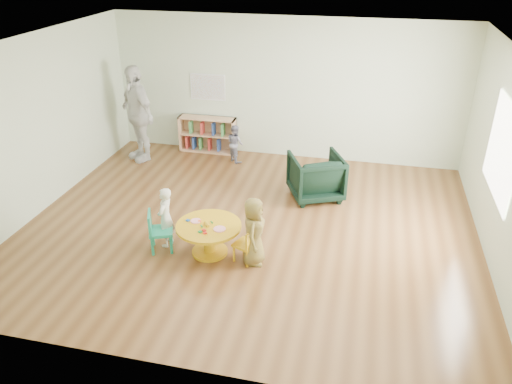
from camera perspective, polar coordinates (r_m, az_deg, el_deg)
room at (r=7.14m, az=-0.75°, el=9.19°), size 7.10×7.00×2.80m
activity_table at (r=7.16m, az=-5.39°, el=-4.76°), size 0.93×0.93×0.51m
kid_chair_left at (r=7.33m, az=-11.18°, el=-4.29°), size 0.43×0.43×0.62m
kid_chair_right at (r=6.97m, az=-0.98°, el=-5.96°), size 0.37×0.37×0.53m
bookshelf at (r=10.67m, az=-5.57°, el=6.57°), size 1.20×0.30×0.75m
alphabet_poster at (r=10.47m, az=-5.52°, el=11.84°), size 0.74×0.01×0.54m
armchair at (r=8.70m, az=6.85°, el=1.78°), size 1.12×1.14×0.79m
child_left at (r=7.37m, az=-10.30°, el=-2.86°), size 0.23×0.34×0.92m
child_right at (r=6.84m, az=-0.25°, el=-4.54°), size 0.35×0.51×1.00m
toddler at (r=10.10m, az=-2.37°, el=5.59°), size 0.47×0.47×0.77m
adult_caretaker at (r=10.30m, az=-13.43°, el=8.71°), size 1.18×1.06×1.92m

